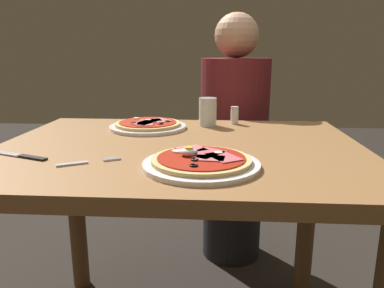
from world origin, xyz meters
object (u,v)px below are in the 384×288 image
object	(u,v)px
pizza_foreground	(201,162)
fork	(84,163)
pizza_across_left	(148,125)
knife	(22,156)
dining_table	(180,184)
salt_shaker	(235,115)
water_glass_near	(208,114)
diner_person	(234,147)

from	to	relation	value
pizza_foreground	fork	size ratio (longest dim) A/B	1.94
pizza_across_left	fork	bearing A→B (deg)	-100.35
pizza_foreground	knife	distance (m)	0.48
dining_table	knife	size ratio (longest dim) A/B	5.72
dining_table	fork	xyz separation A→B (m)	(-0.22, -0.20, 0.12)
pizza_foreground	salt_shaker	world-z (taller)	salt_shaker
dining_table	fork	world-z (taller)	fork
pizza_foreground	water_glass_near	world-z (taller)	water_glass_near
pizza_foreground	knife	size ratio (longest dim) A/B	1.50
dining_table	pizza_across_left	distance (m)	0.30
dining_table	pizza_foreground	distance (m)	0.26
dining_table	fork	size ratio (longest dim) A/B	7.42
water_glass_near	salt_shaker	xyz separation A→B (m)	(0.10, 0.04, -0.01)
water_glass_near	fork	bearing A→B (deg)	-120.26
pizza_foreground	knife	world-z (taller)	pizza_foreground
pizza_foreground	pizza_across_left	xyz separation A→B (m)	(-0.21, 0.44, -0.00)
knife	pizza_foreground	bearing A→B (deg)	-6.40
fork	knife	world-z (taller)	knife
pizza_foreground	fork	distance (m)	0.29
diner_person	fork	bearing A→B (deg)	65.08
pizza_foreground	water_glass_near	size ratio (longest dim) A/B	2.71
dining_table	pizza_across_left	bearing A→B (deg)	120.89
pizza_foreground	salt_shaker	distance (m)	0.56
pizza_across_left	knife	world-z (taller)	pizza_across_left
pizza_across_left	fork	size ratio (longest dim) A/B	1.88
knife	diner_person	size ratio (longest dim) A/B	0.16
dining_table	diner_person	world-z (taller)	diner_person
diner_person	salt_shaker	bearing A→B (deg)	87.33
dining_table	salt_shaker	bearing A→B (deg)	62.61
knife	diner_person	xyz separation A→B (m)	(0.59, 0.83, -0.18)
pizza_across_left	knife	distance (m)	0.47
diner_person	dining_table	bearing A→B (deg)	74.18
fork	salt_shaker	xyz separation A→B (m)	(0.39, 0.54, 0.03)
pizza_foreground	salt_shaker	size ratio (longest dim) A/B	4.22
pizza_across_left	diner_person	bearing A→B (deg)	53.53
diner_person	water_glass_near	bearing A→B (deg)	72.88
fork	diner_person	distance (m)	0.99
pizza_foreground	salt_shaker	xyz separation A→B (m)	(0.10, 0.55, 0.02)
diner_person	pizza_across_left	bearing A→B (deg)	53.53
dining_table	salt_shaker	xyz separation A→B (m)	(0.18, 0.34, 0.16)
salt_shaker	diner_person	bearing A→B (deg)	87.33
salt_shaker	diner_person	xyz separation A→B (m)	(0.02, 0.34, -0.21)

